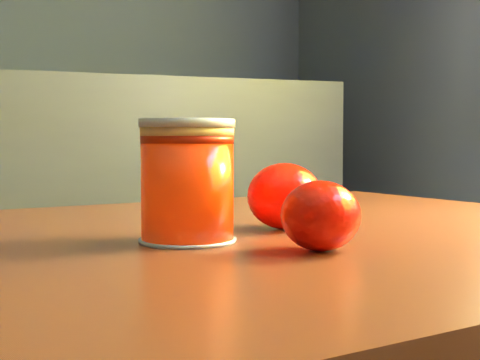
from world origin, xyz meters
name	(u,v)px	position (x,y,z in m)	size (l,w,h in m)	color
table	(207,331)	(0.94, 0.29, 0.59)	(1.00, 0.79, 0.68)	brown
juice_glass	(187,182)	(0.91, 0.26, 0.73)	(0.08, 0.08, 0.10)	#FF2D05
orange_front	(321,216)	(0.99, 0.18, 0.70)	(0.06, 0.06, 0.05)	#FF1805
orange_back	(285,196)	(1.02, 0.30, 0.71)	(0.07, 0.07, 0.06)	#FF1805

